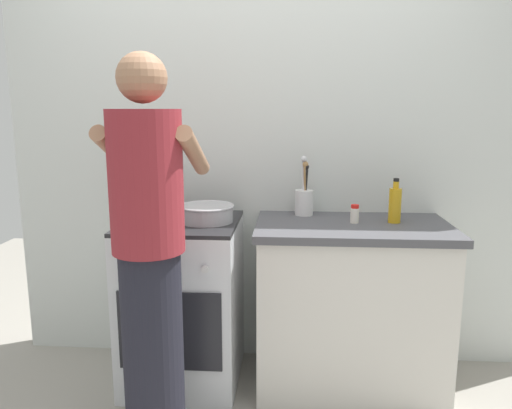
{
  "coord_description": "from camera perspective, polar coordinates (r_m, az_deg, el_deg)",
  "views": [
    {
      "loc": [
        0.23,
        -2.34,
        1.48
      ],
      "look_at": [
        0.05,
        0.12,
        1.0
      ],
      "focal_mm": 34.46,
      "sensor_mm": 36.0,
      "label": 1
    }
  ],
  "objects": [
    {
      "name": "back_wall",
      "position": [
        2.85,
        3.58,
        6.35
      ],
      "size": [
        3.2,
        0.1,
        2.5
      ],
      "color": "silver",
      "rests_on": "ground"
    },
    {
      "name": "mixing_bowl",
      "position": [
        2.58,
        -5.74,
        -0.92
      ],
      "size": [
        0.29,
        0.29,
        0.09
      ],
      "color": "#B7B7BC",
      "rests_on": "stove_range"
    },
    {
      "name": "countertop",
      "position": [
        2.71,
        10.86,
        -11.46
      ],
      "size": [
        1.0,
        0.6,
        0.9
      ],
      "color": "silver",
      "rests_on": "ground"
    },
    {
      "name": "stove_range",
      "position": [
        2.75,
        -8.45,
        -11.09
      ],
      "size": [
        0.6,
        0.62,
        0.9
      ],
      "color": "silver",
      "rests_on": "ground"
    },
    {
      "name": "oil_bottle",
      "position": [
        2.64,
        15.83,
        0.02
      ],
      "size": [
        0.06,
        0.06,
        0.23
      ],
      "color": "gold",
      "rests_on": "countertop"
    },
    {
      "name": "spice_bottle",
      "position": [
        2.59,
        11.38,
        -1.1
      ],
      "size": [
        0.04,
        0.04,
        0.1
      ],
      "color": "silver",
      "rests_on": "countertop"
    },
    {
      "name": "person",
      "position": [
        2.11,
        -12.23,
        -6.3
      ],
      "size": [
        0.41,
        0.5,
        1.7
      ],
      "color": "black",
      "rests_on": "ground"
    },
    {
      "name": "pot",
      "position": [
        2.66,
        -11.58,
        -0.5
      ],
      "size": [
        0.24,
        0.17,
        0.12
      ],
      "color": "#38383D",
      "rests_on": "stove_range"
    },
    {
      "name": "utensil_crock",
      "position": [
        2.73,
        5.61,
        0.61
      ],
      "size": [
        0.1,
        0.1,
        0.33
      ],
      "color": "silver",
      "rests_on": "countertop"
    },
    {
      "name": "ground",
      "position": [
        2.78,
        -1.3,
        -21.19
      ],
      "size": [
        6.0,
        6.0,
        0.0
      ],
      "primitive_type": "plane",
      "color": "gray"
    }
  ]
}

